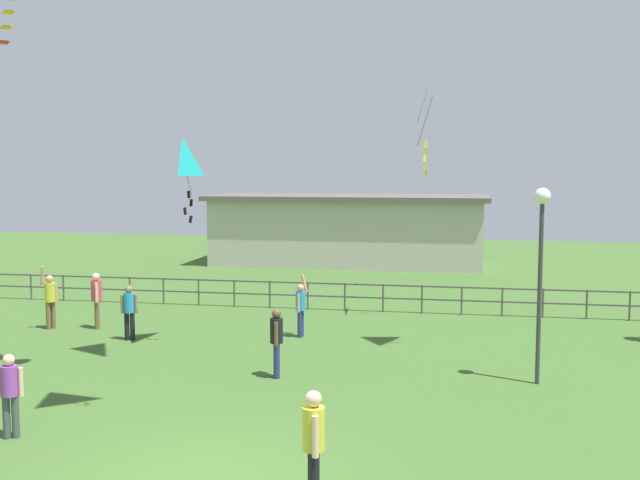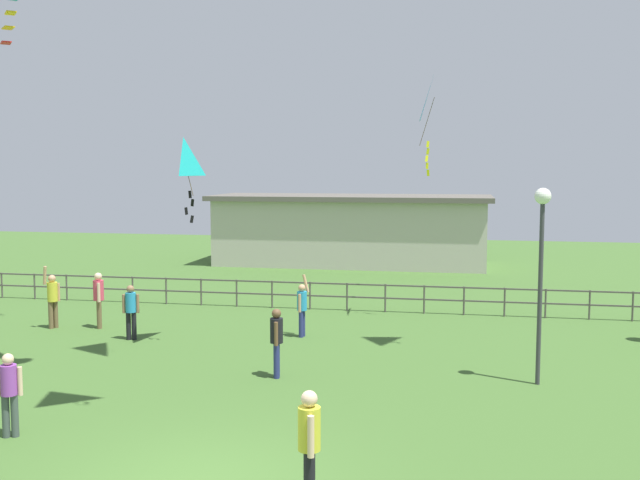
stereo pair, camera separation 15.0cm
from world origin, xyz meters
The scene contains 12 objects.
lamppost centered at (5.61, 6.41, 3.19)m, with size 0.36×0.36×4.38m.
person_0 centered at (1.85, -0.49, 0.99)m, with size 0.32×0.50×1.73m.
person_1 centered at (-3.99, 1.26, 0.88)m, with size 0.43×0.28×1.53m.
person_2 centered at (-0.54, 9.94, 0.89)m, with size 0.33×0.46×1.78m.
person_3 centered at (-6.79, 9.91, 0.97)m, with size 0.31×0.46×1.69m.
person_4 centered at (-8.14, 9.63, 0.95)m, with size 0.38×0.45×1.90m.
person_5 centered at (-0.24, 5.83, 0.92)m, with size 0.30×0.48×1.60m.
person_6 centered at (-5.17, 8.68, 0.89)m, with size 0.45×0.29×1.55m.
kite_0 centered at (2.99, 12.84, 6.90)m, with size 0.70×1.09×3.16m.
kite_4 centered at (-3.38, 8.31, 5.03)m, with size 0.49×1.05×2.27m.
waterfront_railing centered at (-0.39, 14.00, 0.62)m, with size 36.06×0.06×0.95m.
pavilion_building centered at (-1.54, 26.00, 1.75)m, with size 13.76×5.02×3.46m.
Camera 2 is at (3.89, -10.24, 4.81)m, focal length 41.30 mm.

